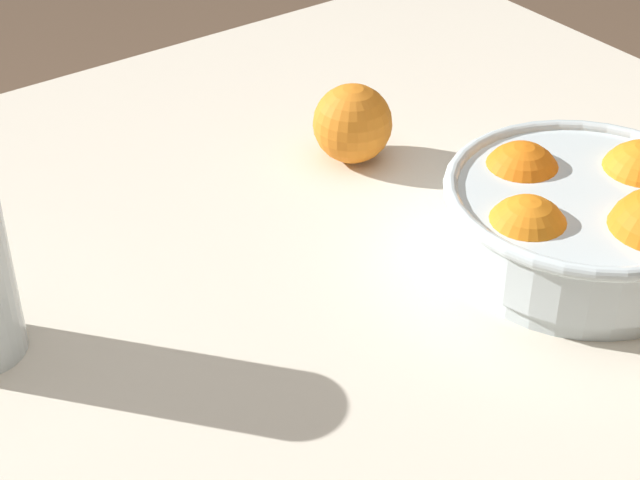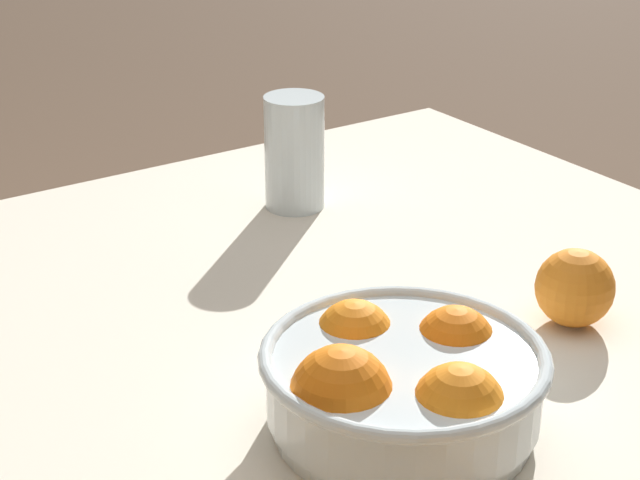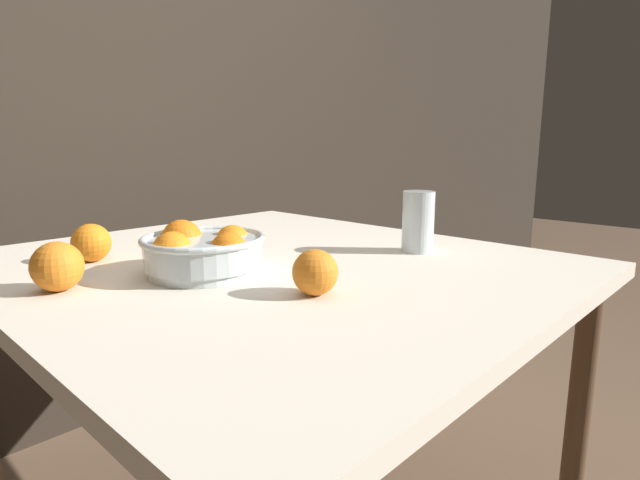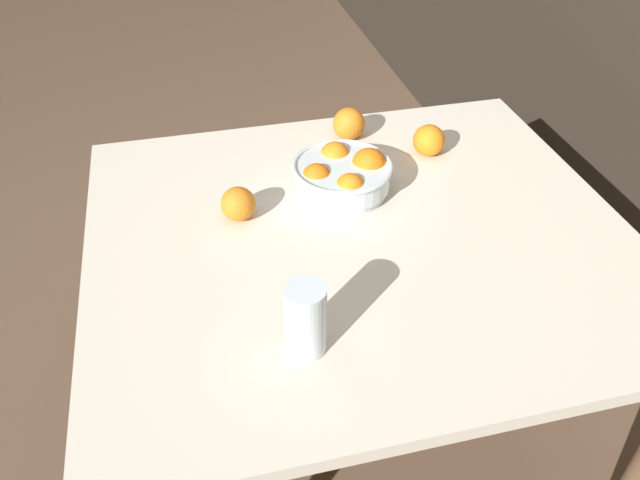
# 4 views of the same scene
# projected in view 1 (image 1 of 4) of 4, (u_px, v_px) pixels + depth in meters

# --- Properties ---
(dining_table) EXTENTS (1.01, 1.14, 0.75)m
(dining_table) POSITION_uv_depth(u_px,v_px,m) (428.00, 408.00, 0.86)
(dining_table) COLOR beige
(dining_table) RESTS_ON ground_plane
(fruit_bowl) EXTENTS (0.23, 0.23, 0.10)m
(fruit_bowl) POSITION_uv_depth(u_px,v_px,m) (589.00, 220.00, 0.86)
(fruit_bowl) COLOR silver
(fruit_bowl) RESTS_ON dining_table
(orange_loose_near_bowl) EXTENTS (0.08, 0.08, 0.08)m
(orange_loose_near_bowl) POSITION_uv_depth(u_px,v_px,m) (353.00, 124.00, 1.00)
(orange_loose_near_bowl) COLOR orange
(orange_loose_near_bowl) RESTS_ON dining_table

